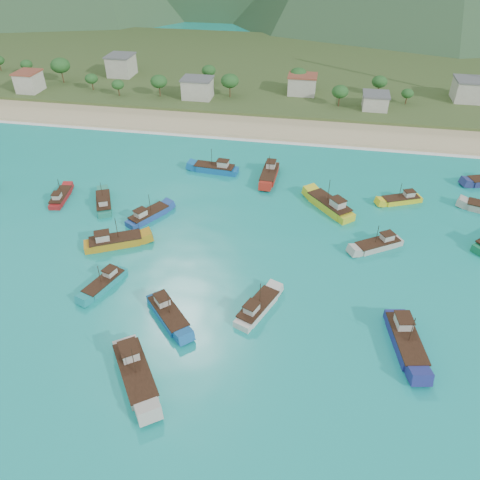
% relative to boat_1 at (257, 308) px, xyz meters
% --- Properties ---
extents(ground, '(600.00, 600.00, 0.00)m').
position_rel_boat_1_xyz_m(ground, '(-0.15, -3.26, -0.66)').
color(ground, '#0D8393').
rests_on(ground, ground).
extents(beach, '(400.00, 18.00, 1.20)m').
position_rel_boat_1_xyz_m(beach, '(-0.15, 75.74, -0.66)').
color(beach, beige).
rests_on(beach, ground).
extents(land, '(400.00, 110.00, 2.40)m').
position_rel_boat_1_xyz_m(land, '(-0.15, 136.74, -0.66)').
color(land, '#385123').
rests_on(land, ground).
extents(surf_line, '(400.00, 2.50, 0.08)m').
position_rel_boat_1_xyz_m(surf_line, '(-0.15, 66.24, -0.66)').
color(surf_line, white).
rests_on(surf_line, ground).
extents(village, '(213.44, 31.14, 6.85)m').
position_rel_boat_1_xyz_m(village, '(12.12, 101.19, 3.90)').
color(village, beige).
rests_on(village, ground).
extents(vegetation, '(280.03, 25.72, 8.96)m').
position_rel_boat_1_xyz_m(vegetation, '(-19.55, 99.29, 4.54)').
color(vegetation, '#235623').
rests_on(vegetation, ground).
extents(boat_1, '(6.45, 10.14, 5.78)m').
position_rel_boat_1_xyz_m(boat_1, '(0.00, 0.00, 0.00)').
color(boat_1, beige).
rests_on(boat_1, ground).
extents(boat_6, '(5.34, 9.22, 5.23)m').
position_rel_boat_1_xyz_m(boat_6, '(-26.65, 1.40, -0.10)').
color(boat_6, teal).
rests_on(boat_6, ground).
extents(boat_8, '(5.58, 12.11, 6.90)m').
position_rel_boat_1_xyz_m(boat_8, '(22.57, -3.04, 0.20)').
color(boat_8, navy).
rests_on(boat_8, ground).
extents(boat_10, '(7.50, 9.91, 5.80)m').
position_rel_boat_1_xyz_m(boat_10, '(-26.43, 22.98, 0.00)').
color(boat_10, '#224697').
rests_on(boat_10, ground).
extents(boat_11, '(10.62, 11.50, 7.15)m').
position_rel_boat_1_xyz_m(boat_11, '(10.60, 33.33, 0.25)').
color(boat_11, gold).
rests_on(boat_11, ground).
extents(boat_16, '(9.10, 9.52, 6.01)m').
position_rel_boat_1_xyz_m(boat_16, '(-13.68, -3.87, 0.04)').
color(boat_16, '#1A5CA1').
rests_on(boat_16, ground).
extents(boat_17, '(3.62, 11.12, 6.51)m').
position_rel_boat_1_xyz_m(boat_17, '(-3.98, 45.29, 0.13)').
color(boat_17, '#A92317').
rests_on(boat_17, ground).
extents(boat_18, '(11.21, 7.87, 6.47)m').
position_rel_boat_1_xyz_m(boat_18, '(-29.59, 12.80, 0.13)').
color(boat_18, '#B88219').
rests_on(boat_18, ground).
extents(boat_19, '(9.60, 7.54, 5.66)m').
position_rel_boat_1_xyz_m(boat_19, '(20.00, 21.08, -0.02)').
color(boat_19, '#B6B2A6').
rests_on(boat_19, ground).
extents(boat_20, '(3.91, 9.04, 5.17)m').
position_rel_boat_1_xyz_m(boat_20, '(-48.04, 26.74, -0.11)').
color(boat_20, '#A31C1E').
rests_on(boat_20, ground).
extents(boat_21, '(6.80, 10.01, 5.75)m').
position_rel_boat_1_xyz_m(boat_21, '(-37.54, 25.95, -0.01)').
color(boat_21, '#1F816A').
rests_on(boat_21, ground).
extents(boat_24, '(11.03, 4.09, 6.38)m').
position_rel_boat_1_xyz_m(boat_24, '(-17.36, 45.92, 0.11)').
color(boat_24, '#105DA3').
rests_on(boat_24, ground).
extents(boat_29, '(10.01, 12.13, 7.25)m').
position_rel_boat_1_xyz_m(boat_29, '(-14.63, -15.74, 0.27)').
color(boat_29, '#BDB5AB').
rests_on(boat_29, ground).
extents(boat_30, '(9.21, 5.91, 5.25)m').
position_rel_boat_1_xyz_m(boat_30, '(25.91, 39.18, -0.10)').
color(boat_30, yellow).
rests_on(boat_30, ground).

